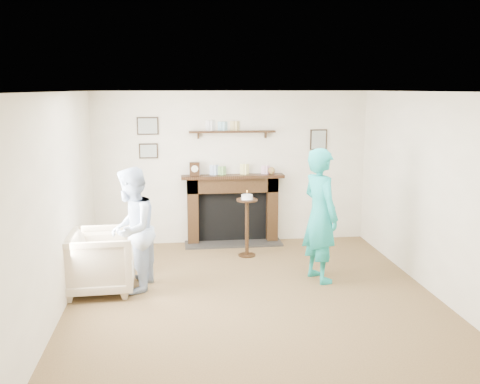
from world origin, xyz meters
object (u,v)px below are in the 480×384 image
object	(u,v)px
man	(134,290)
woman	(318,279)
pedestal_table	(247,216)
armchair	(101,291)

from	to	relation	value
man	woman	world-z (taller)	woman
man	pedestal_table	world-z (taller)	pedestal_table
armchair	man	size ratio (longest dim) A/B	0.55
armchair	pedestal_table	distance (m)	2.46
man	woman	xyz separation A→B (m)	(2.45, 0.09, 0.00)
armchair	woman	bearing A→B (deg)	-90.89
man	pedestal_table	bearing A→B (deg)	138.59
armchair	pedestal_table	xyz separation A→B (m)	(2.04, 1.22, 0.63)
woman	pedestal_table	xyz separation A→B (m)	(-0.82, 1.15, 0.63)
woman	pedestal_table	distance (m)	1.55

